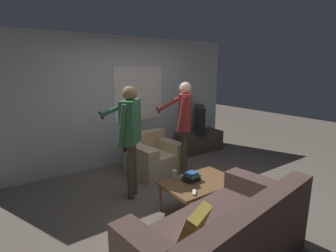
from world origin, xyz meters
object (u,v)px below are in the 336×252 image
object	(u,v)px
spare_remote	(194,193)
armchair_beige	(153,156)
person_left_standing	(130,128)
person_right_standing	(184,117)
book_stack	(191,177)
floor_fan	(170,152)
tv	(200,119)
soda_can	(175,175)
couch_blue	(223,241)
coffee_table	(200,184)

from	to	relation	value
spare_remote	armchair_beige	bearing A→B (deg)	115.56
person_left_standing	person_right_standing	distance (m)	1.20
book_stack	floor_fan	bearing A→B (deg)	62.07
tv	soda_can	world-z (taller)	tv
book_stack	soda_can	bearing A→B (deg)	131.25
soda_can	spare_remote	xyz separation A→B (m)	(-0.06, -0.49, -0.05)
armchair_beige	person_left_standing	bearing A→B (deg)	34.47
couch_blue	coffee_table	bearing A→B (deg)	52.51
couch_blue	soda_can	world-z (taller)	couch_blue
couch_blue	floor_fan	world-z (taller)	couch_blue
book_stack	soda_can	distance (m)	0.23
book_stack	armchair_beige	bearing A→B (deg)	78.34
couch_blue	person_right_standing	distance (m)	2.50
person_right_standing	person_left_standing	bearing A→B (deg)	142.49
coffee_table	tv	world-z (taller)	tv
couch_blue	tv	bearing A→B (deg)	44.28
person_right_standing	tv	bearing A→B (deg)	-9.88
couch_blue	person_right_standing	bearing A→B (deg)	53.28
person_left_standing	person_right_standing	size ratio (longest dim) A/B	0.99
tv	person_left_standing	xyz separation A→B (m)	(-2.39, -1.11, 0.32)
person_right_standing	soda_can	world-z (taller)	person_right_standing
coffee_table	spare_remote	bearing A→B (deg)	-142.58
couch_blue	floor_fan	size ratio (longest dim) A/B	5.88
armchair_beige	person_left_standing	world-z (taller)	person_left_standing
couch_blue	coffee_table	distance (m)	1.12
couch_blue	tv	size ratio (longest dim) A/B	2.72
tv	spare_remote	world-z (taller)	tv
armchair_beige	floor_fan	size ratio (longest dim) A/B	2.74
coffee_table	person_right_standing	world-z (taller)	person_right_standing
person_left_standing	floor_fan	bearing A→B (deg)	-10.02
armchair_beige	floor_fan	world-z (taller)	armchair_beige
couch_blue	soda_can	xyz separation A→B (m)	(0.33, 1.23, 0.17)
couch_blue	floor_fan	xyz separation A→B (m)	(1.47, 2.91, -0.17)
person_right_standing	book_stack	bearing A→B (deg)	-171.08
book_stack	spare_remote	size ratio (longest dim) A/B	1.99
floor_fan	person_left_standing	bearing A→B (deg)	-144.93
person_left_standing	tv	bearing A→B (deg)	-20.09
coffee_table	spare_remote	world-z (taller)	spare_remote
soda_can	floor_fan	bearing A→B (deg)	55.91
armchair_beige	book_stack	size ratio (longest dim) A/B	3.77
coffee_table	person_left_standing	bearing A→B (deg)	122.43
armchair_beige	book_stack	xyz separation A→B (m)	(-0.30, -1.47, 0.19)
floor_fan	coffee_table	bearing A→B (deg)	-114.98
armchair_beige	spare_remote	distance (m)	1.86
person_left_standing	floor_fan	size ratio (longest dim) A/B	5.00
tv	person_right_standing	distance (m)	1.54
person_left_standing	person_right_standing	xyz separation A→B (m)	(1.18, 0.20, 0.00)
armchair_beige	person_right_standing	bearing A→B (deg)	125.46
armchair_beige	soda_can	xyz separation A→B (m)	(-0.46, -1.30, 0.20)
armchair_beige	tv	xyz separation A→B (m)	(1.59, 0.46, 0.46)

